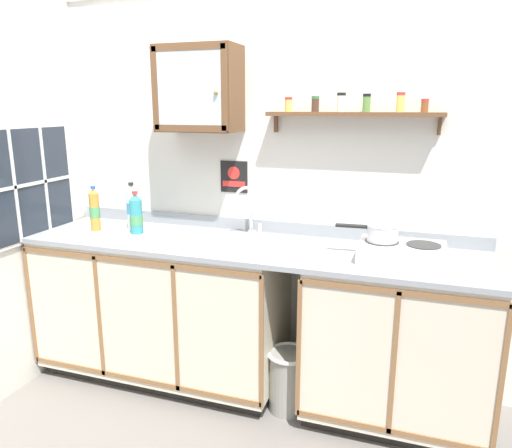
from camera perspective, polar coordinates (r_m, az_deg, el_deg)
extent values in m
plane|color=slate|center=(3.05, -2.87, -21.62)|extent=(5.80, 5.80, 0.00)
cube|color=silver|center=(3.12, 1.10, 4.50)|extent=(3.40, 0.05, 2.52)
cube|color=black|center=(3.49, -10.35, -16.11)|extent=(1.54, 0.58, 0.08)
cube|color=beige|center=(3.25, -10.97, -9.19)|extent=(1.57, 0.64, 0.86)
cube|color=brown|center=(2.86, -14.50, -4.32)|extent=(1.57, 0.01, 0.03)
cube|color=brown|center=(3.18, -13.63, -17.56)|extent=(1.57, 0.01, 0.03)
cube|color=brown|center=(3.47, -25.20, -8.83)|extent=(0.02, 0.01, 0.79)
cube|color=brown|center=(3.15, -18.14, -10.49)|extent=(0.02, 0.01, 0.79)
cube|color=brown|center=(2.88, -9.54, -12.28)|extent=(0.02, 0.01, 0.79)
cube|color=brown|center=(2.69, 0.65, -14.03)|extent=(0.02, 0.01, 0.79)
cube|color=black|center=(3.14, 15.81, -20.16)|extent=(0.96, 0.58, 0.08)
cube|color=beige|center=(2.88, 16.39, -12.71)|extent=(0.98, 0.64, 0.86)
cube|color=brown|center=(2.43, 16.65, -7.80)|extent=(0.98, 0.01, 0.03)
cube|color=brown|center=(2.79, 15.48, -22.59)|extent=(0.98, 0.01, 0.03)
cube|color=brown|center=(2.64, 5.08, -14.66)|extent=(0.02, 0.01, 0.79)
cube|color=brown|center=(2.59, 16.04, -15.82)|extent=(0.02, 0.01, 0.79)
cube|color=brown|center=(2.63, 27.16, -16.43)|extent=(0.02, 0.01, 0.79)
cube|color=gray|center=(2.87, -1.01, -2.69)|extent=(2.76, 0.67, 0.03)
cube|color=gray|center=(3.14, 0.89, -0.21)|extent=(2.76, 0.02, 0.08)
cube|color=silver|center=(2.91, -2.40, -2.04)|extent=(0.48, 0.38, 0.01)
cube|color=slate|center=(2.94, -2.37, -4.30)|extent=(0.41, 0.31, 0.01)
cube|color=slate|center=(3.07, -1.33, -2.47)|extent=(0.41, 0.01, 0.12)
cube|color=slate|center=(2.79, -3.55, -4.19)|extent=(0.41, 0.01, 0.12)
cylinder|color=#4C4C51|center=(2.94, -2.37, -4.34)|extent=(0.04, 0.04, 0.01)
cylinder|color=silver|center=(3.09, -0.54, -0.96)|extent=(0.05, 0.05, 0.02)
cylinder|color=silver|center=(3.06, -0.55, 1.19)|extent=(0.02, 0.02, 0.21)
torus|color=silver|center=(2.97, -1.03, 2.89)|extent=(0.17, 0.02, 0.17)
cylinder|color=silver|center=(3.06, 0.52, -0.46)|extent=(0.02, 0.02, 0.06)
cube|color=silver|center=(2.68, 16.92, -3.23)|extent=(0.45, 0.33, 0.08)
cylinder|color=#2D2D2D|center=(2.70, 14.73, -2.00)|extent=(0.18, 0.18, 0.01)
cylinder|color=#2D2D2D|center=(2.70, 19.29, -2.36)|extent=(0.18, 0.18, 0.01)
cylinder|color=black|center=(2.54, 14.36, -4.00)|extent=(0.03, 0.02, 0.03)
cylinder|color=black|center=(2.54, 19.22, -4.38)|extent=(0.03, 0.02, 0.03)
cylinder|color=silver|center=(2.69, 14.78, -1.06)|extent=(0.16, 0.16, 0.09)
torus|color=silver|center=(2.68, 14.84, -0.17)|extent=(0.17, 0.17, 0.01)
cylinder|color=black|center=(2.68, 11.24, -0.22)|extent=(0.17, 0.03, 0.02)
cylinder|color=teal|center=(3.18, -14.04, 0.87)|extent=(0.08, 0.08, 0.22)
cone|color=teal|center=(3.16, -14.18, 3.12)|extent=(0.08, 0.08, 0.04)
cylinder|color=red|center=(3.15, -14.21, 3.62)|extent=(0.04, 0.04, 0.02)
cylinder|color=#4C9959|center=(3.19, -14.02, 0.48)|extent=(0.08, 0.08, 0.06)
cylinder|color=gold|center=(3.33, -18.59, 1.37)|extent=(0.06, 0.06, 0.25)
cone|color=gold|center=(3.30, -18.78, 3.71)|extent=(0.06, 0.06, 0.03)
cylinder|color=#2D59B2|center=(3.30, -18.81, 4.13)|extent=(0.03, 0.03, 0.02)
cylinder|color=#4C9959|center=(3.33, -18.59, 1.37)|extent=(0.07, 0.07, 0.07)
cylinder|color=silver|center=(3.29, -14.46, 1.64)|extent=(0.07, 0.07, 0.26)
cone|color=silver|center=(3.26, -14.62, 4.17)|extent=(0.07, 0.07, 0.03)
cylinder|color=#262626|center=(3.25, -14.65, 4.63)|extent=(0.03, 0.03, 0.02)
cylinder|color=#3F8CCC|center=(3.28, -14.48, 1.84)|extent=(0.07, 0.07, 0.07)
cube|color=brown|center=(3.06, -6.76, 15.63)|extent=(0.50, 0.27, 0.51)
cube|color=silver|center=(2.94, -7.97, 15.67)|extent=(0.41, 0.01, 0.42)
cube|color=brown|center=(3.04, -11.91, 15.45)|extent=(0.04, 0.01, 0.48)
cube|color=brown|center=(2.84, -3.76, 15.84)|extent=(0.04, 0.01, 0.48)
cube|color=brown|center=(2.95, -8.14, 20.14)|extent=(0.47, 0.01, 0.04)
cube|color=brown|center=(2.94, -7.83, 11.18)|extent=(0.47, 0.01, 0.04)
sphere|color=olive|center=(2.85, -4.82, 15.30)|extent=(0.02, 0.02, 0.02)
cube|color=brown|center=(2.86, 11.41, 12.67)|extent=(1.00, 0.14, 0.02)
cube|color=brown|center=(3.02, 2.40, 11.79)|extent=(0.02, 0.03, 0.10)
cube|color=brown|center=(2.90, 20.95, 10.82)|extent=(0.02, 0.03, 0.10)
cylinder|color=#E0C659|center=(2.93, 3.88, 13.83)|extent=(0.04, 0.04, 0.07)
cylinder|color=red|center=(2.93, 3.89, 14.67)|extent=(0.04, 0.04, 0.02)
cylinder|color=#4C3326|center=(2.90, 7.05, 13.81)|extent=(0.04, 0.04, 0.07)
cylinder|color=#33723F|center=(2.90, 7.08, 14.70)|extent=(0.05, 0.05, 0.02)
cylinder|color=silver|center=(2.86, 10.07, 13.88)|extent=(0.05, 0.05, 0.09)
cylinder|color=black|center=(2.86, 10.12, 14.95)|extent=(0.05, 0.05, 0.02)
cylinder|color=#598C3F|center=(2.86, 12.99, 13.68)|extent=(0.04, 0.04, 0.09)
cylinder|color=black|center=(2.86, 13.05, 14.69)|extent=(0.04, 0.04, 0.02)
cylinder|color=#E0C659|center=(2.82, 16.77, 13.52)|extent=(0.04, 0.04, 0.09)
cylinder|color=red|center=(2.83, 16.84, 14.60)|extent=(0.05, 0.05, 0.02)
cylinder|color=brown|center=(2.83, 19.39, 12.97)|extent=(0.04, 0.04, 0.06)
cylinder|color=red|center=(2.83, 19.45, 13.69)|extent=(0.04, 0.04, 0.02)
cube|color=black|center=(3.15, -2.63, 5.63)|extent=(0.18, 0.01, 0.21)
cube|color=red|center=(3.15, -2.66, 4.78)|extent=(0.16, 0.00, 0.04)
cylinder|color=red|center=(3.14, -2.67, 6.08)|extent=(0.08, 0.00, 0.08)
cube|color=#262D38|center=(3.36, -25.27, 4.31)|extent=(0.01, 0.72, 0.69)
cube|color=white|center=(3.36, -25.40, 4.32)|extent=(0.02, 0.76, 0.73)
cube|color=white|center=(3.26, -26.72, 3.92)|extent=(0.01, 0.02, 0.69)
cube|color=white|center=(3.44, -23.76, 4.68)|extent=(0.01, 0.02, 0.69)
cube|color=white|center=(3.35, -25.20, 4.31)|extent=(0.01, 0.72, 0.02)
cylinder|color=gray|center=(3.00, 3.86, -18.13)|extent=(0.23, 0.23, 0.36)
torus|color=white|center=(2.90, 3.92, -15.09)|extent=(0.26, 0.26, 0.02)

